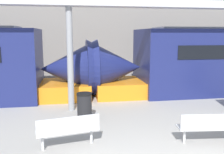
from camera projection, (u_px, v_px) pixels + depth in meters
The scene contains 6 objects.
station_wall at pixel (97, 40), 15.95m from camera, with size 56.00×0.20×5.00m, color gray.
bench_near at pixel (68, 129), 6.26m from camera, with size 1.62×0.73×0.85m.
bench_far at pixel (214, 125), 6.50m from camera, with size 1.92×0.64×0.85m.
trash_bin at pixel (84, 107), 8.25m from camera, with size 0.51×0.51×0.95m.
support_column_near at pixel (70, 60), 9.21m from camera, with size 0.23×0.23×3.85m, color gray.
canopy_beam at pixel (69, 2), 8.87m from camera, with size 28.00×0.60×0.28m, color #B7B7BC.
Camera 1 is at (-1.67, -4.59, 2.84)m, focal length 40.00 mm.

